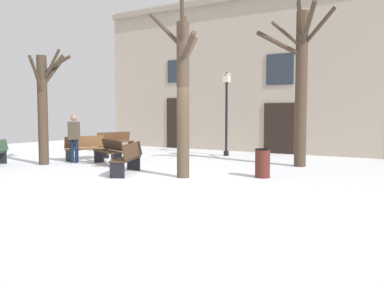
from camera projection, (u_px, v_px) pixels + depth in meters
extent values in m
plane|color=white|center=(159.00, 178.00, 11.64)|extent=(30.56, 30.56, 0.00)
cube|color=tan|center=(277.00, 71.00, 18.67)|extent=(19.10, 0.40, 7.34)
cube|color=black|center=(177.00, 123.00, 21.52)|extent=(1.23, 0.08, 2.56)
cube|color=#262D38|center=(177.00, 71.00, 21.32)|extent=(1.11, 0.06, 1.13)
cube|color=black|center=(279.00, 128.00, 18.55)|extent=(1.39, 0.08, 2.24)
cube|color=#262D38|center=(280.00, 69.00, 18.36)|extent=(1.25, 0.06, 1.36)
cylinder|color=#423326|center=(43.00, 110.00, 14.53)|extent=(0.34, 0.34, 3.77)
cylinder|color=#423326|center=(56.00, 65.00, 14.28)|extent=(1.12, 0.47, 0.64)
cylinder|color=#423326|center=(53.00, 72.00, 14.46)|extent=(0.78, 0.64, 1.10)
cylinder|color=#423326|center=(52.00, 68.00, 14.70)|extent=(0.30, 0.89, 1.02)
cylinder|color=#423326|center=(50.00, 67.00, 14.23)|extent=(0.91, 0.19, 1.18)
cylinder|color=#423326|center=(37.00, 77.00, 13.86)|extent=(0.83, 1.05, 1.16)
cylinder|color=#423326|center=(36.00, 73.00, 14.08)|extent=(0.39, 0.79, 1.14)
cylinder|color=#423326|center=(301.00, 90.00, 13.97)|extent=(0.39, 0.39, 5.16)
cylinder|color=#423326|center=(280.00, 44.00, 13.79)|extent=(1.34, 1.10, 0.87)
cylinder|color=#423326|center=(300.00, 22.00, 13.42)|extent=(0.26, 0.96, 1.06)
cylinder|color=#423326|center=(300.00, 73.00, 14.42)|extent=(0.55, 1.02, 0.68)
cylinder|color=#423326|center=(300.00, 12.00, 13.17)|extent=(0.39, 1.42, 1.23)
cylinder|color=#423326|center=(318.00, 28.00, 13.42)|extent=(1.23, 0.40, 1.19)
cylinder|color=#423326|center=(287.00, 35.00, 13.76)|extent=(0.90, 0.83, 0.87)
cylinder|color=#423326|center=(308.00, 25.00, 13.06)|extent=(0.97, 1.46, 1.21)
cylinder|color=#4C3D2D|center=(183.00, 101.00, 11.55)|extent=(0.35, 0.35, 4.27)
cylinder|color=#4C3D2D|center=(182.00, 19.00, 10.93)|extent=(0.63, 0.92, 1.38)
cylinder|color=#4C3D2D|center=(184.00, 33.00, 11.78)|extent=(0.46, 0.77, 1.11)
cylinder|color=#4C3D2D|center=(190.00, 52.00, 11.81)|extent=(0.22, 0.91, 0.93)
cylinder|color=#4C3D2D|center=(188.00, 47.00, 10.97)|extent=(0.90, 0.79, 0.70)
cylinder|color=#4C3D2D|center=(166.00, 31.00, 11.83)|extent=(1.36, 0.34, 1.19)
cylinder|color=black|center=(226.00, 119.00, 17.59)|extent=(0.10, 0.10, 3.08)
cylinder|color=black|center=(226.00, 153.00, 17.69)|extent=(0.22, 0.22, 0.20)
cube|color=beige|center=(227.00, 78.00, 17.46)|extent=(0.24, 0.24, 0.36)
cone|color=black|center=(227.00, 74.00, 17.45)|extent=(0.30, 0.30, 0.14)
cylinder|color=#4C1E19|center=(263.00, 164.00, 11.67)|extent=(0.41, 0.41, 0.78)
torus|color=black|center=(263.00, 149.00, 11.64)|extent=(0.44, 0.44, 0.04)
cube|color=#3D2819|center=(107.00, 151.00, 14.54)|extent=(1.76, 1.09, 0.05)
cube|color=#3D2819|center=(112.00, 145.00, 14.63)|extent=(1.64, 0.83, 0.35)
cube|color=black|center=(99.00, 156.00, 15.24)|extent=(0.21, 0.36, 0.47)
torus|color=black|center=(95.00, 161.00, 15.17)|extent=(0.17, 0.10, 0.17)
cube|color=black|center=(117.00, 160.00, 13.88)|extent=(0.21, 0.36, 0.47)
torus|color=black|center=(112.00, 165.00, 13.81)|extent=(0.17, 0.10, 0.17)
cube|color=black|center=(0.00, 157.00, 14.90)|extent=(0.36, 0.30, 0.45)
cube|color=#3D2819|center=(126.00, 159.00, 12.34)|extent=(1.15, 1.79, 0.05)
cube|color=#3D2819|center=(133.00, 150.00, 12.29)|extent=(0.85, 1.65, 0.43)
cube|color=black|center=(134.00, 163.00, 13.17)|extent=(0.40, 0.23, 0.45)
torus|color=black|center=(128.00, 168.00, 13.20)|extent=(0.10, 0.17, 0.17)
cube|color=black|center=(117.00, 170.00, 11.54)|extent=(0.40, 0.23, 0.45)
torus|color=black|center=(111.00, 175.00, 11.58)|extent=(0.10, 0.17, 0.17)
cube|color=#51331E|center=(116.00, 142.00, 20.13)|extent=(0.88, 1.89, 0.05)
cube|color=#51331E|center=(114.00, 136.00, 20.26)|extent=(0.55, 1.80, 0.42)
cube|color=black|center=(101.00, 147.00, 19.56)|extent=(0.41, 0.16, 0.42)
torus|color=black|center=(103.00, 150.00, 19.44)|extent=(0.07, 0.17, 0.17)
cube|color=black|center=(131.00, 145.00, 20.73)|extent=(0.41, 0.16, 0.42)
torus|color=black|center=(133.00, 148.00, 20.61)|extent=(0.07, 0.17, 0.17)
cube|color=brown|center=(88.00, 149.00, 16.12)|extent=(0.75, 1.76, 0.05)
cube|color=brown|center=(85.00, 142.00, 16.24)|extent=(0.42, 1.69, 0.44)
cube|color=black|center=(69.00, 156.00, 15.57)|extent=(0.39, 0.13, 0.43)
torus|color=black|center=(71.00, 160.00, 15.46)|extent=(0.06, 0.17, 0.17)
cube|color=black|center=(105.00, 153.00, 16.71)|extent=(0.39, 0.13, 0.43)
torus|color=black|center=(107.00, 156.00, 16.60)|extent=(0.06, 0.17, 0.17)
cylinder|color=black|center=(77.00, 151.00, 15.18)|extent=(0.14, 0.14, 0.84)
cylinder|color=black|center=(72.00, 151.00, 15.22)|extent=(0.14, 0.14, 0.84)
cube|color=#4C4233|center=(74.00, 131.00, 15.15)|extent=(0.44, 0.35, 0.65)
sphere|color=#9E755B|center=(74.00, 118.00, 15.11)|extent=(0.23, 0.23, 0.23)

